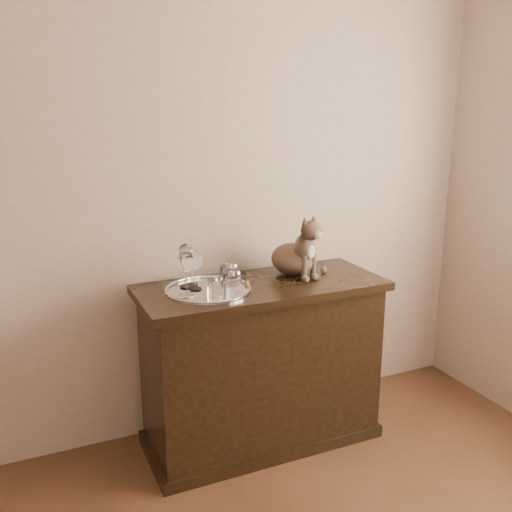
{
  "coord_description": "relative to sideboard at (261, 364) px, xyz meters",
  "views": [
    {
      "loc": [
        -0.5,
        -0.44,
        1.7
      ],
      "look_at": [
        0.57,
        1.95,
        0.99
      ],
      "focal_mm": 40.0,
      "sensor_mm": 36.0,
      "label": 1
    }
  ],
  "objects": [
    {
      "name": "tray",
      "position": [
        -0.28,
        -0.01,
        0.43
      ],
      "size": [
        0.4,
        0.4,
        0.01
      ],
      "primitive_type": "cylinder",
      "color": "silver",
      "rests_on": "sideboard"
    },
    {
      "name": "wine_glass_a",
      "position": [
        -0.35,
        0.07,
        0.54
      ],
      "size": [
        0.08,
        0.08,
        0.21
      ],
      "primitive_type": null,
      "color": "white",
      "rests_on": "tray"
    },
    {
      "name": "sideboard",
      "position": [
        0.0,
        0.0,
        0.0
      ],
      "size": [
        1.2,
        0.5,
        0.85
      ],
      "primitive_type": null,
      "color": "black",
      "rests_on": "ground"
    },
    {
      "name": "tumbler_b",
      "position": [
        -0.28,
        -0.11,
        0.47
      ],
      "size": [
        0.07,
        0.07,
        0.08
      ],
      "primitive_type": "cylinder",
      "color": "white",
      "rests_on": "tray"
    },
    {
      "name": "wall_back",
      "position": [
        -0.6,
        0.31,
        0.93
      ],
      "size": [
        4.0,
        0.1,
        2.7
      ],
      "primitive_type": "cube",
      "color": "tan",
      "rests_on": "ground"
    },
    {
      "name": "wine_glass_d",
      "position": [
        -0.33,
        0.03,
        0.53
      ],
      "size": [
        0.07,
        0.07,
        0.19
      ],
      "primitive_type": null,
      "color": "silver",
      "rests_on": "tray"
    },
    {
      "name": "tumbler_c",
      "position": [
        -0.16,
        0.02,
        0.48
      ],
      "size": [
        0.09,
        0.09,
        0.1
      ],
      "primitive_type": "cylinder",
      "color": "silver",
      "rests_on": "tray"
    },
    {
      "name": "cat",
      "position": [
        0.21,
        0.08,
        0.59
      ],
      "size": [
        0.39,
        0.37,
        0.32
      ],
      "primitive_type": null,
      "rotation": [
        0.0,
        0.0,
        0.26
      ],
      "color": "#49392B",
      "rests_on": "sideboard"
    },
    {
      "name": "tumbler_a",
      "position": [
        -0.19,
        -0.09,
        0.48
      ],
      "size": [
        0.08,
        0.08,
        0.09
      ],
      "primitive_type": "cylinder",
      "color": "white",
      "rests_on": "tray"
    },
    {
      "name": "wine_glass_b",
      "position": [
        -0.32,
        0.1,
        0.52
      ],
      "size": [
        0.07,
        0.07,
        0.17
      ],
      "primitive_type": null,
      "color": "white",
      "rests_on": "tray"
    },
    {
      "name": "wine_glass_c",
      "position": [
        -0.39,
        -0.04,
        0.54
      ],
      "size": [
        0.08,
        0.08,
        0.2
      ],
      "primitive_type": null,
      "color": "silver",
      "rests_on": "tray"
    }
  ]
}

